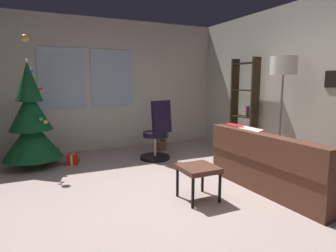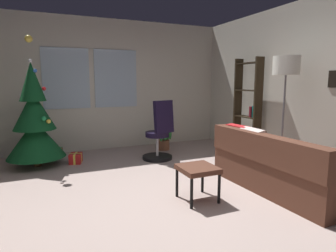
% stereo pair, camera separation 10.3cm
% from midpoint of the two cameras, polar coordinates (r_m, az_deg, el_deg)
% --- Properties ---
extents(ground_plane, '(5.02, 6.39, 0.10)m').
position_cam_midpoint_polar(ground_plane, '(3.60, 0.27, -15.85)').
color(ground_plane, '#AF9991').
extents(wall_back_with_windows, '(5.02, 0.12, 2.73)m').
position_cam_midpoint_polar(wall_back_with_windows, '(6.34, -12.76, 7.92)').
color(wall_back_with_windows, beige).
rests_on(wall_back_with_windows, ground_plane).
extents(wall_right_with_frames, '(0.12, 6.39, 2.73)m').
position_cam_midpoint_polar(wall_right_with_frames, '(4.95, 28.33, 6.82)').
color(wall_right_with_frames, beige).
rests_on(wall_right_with_frames, ground_plane).
extents(couch, '(1.73, 1.95, 0.81)m').
position_cam_midpoint_polar(couch, '(4.29, 23.39, -7.73)').
color(couch, '#553123').
rests_on(couch, ground_plane).
extents(footstool, '(0.43, 0.45, 0.43)m').
position_cam_midpoint_polar(footstool, '(3.58, 5.18, -8.82)').
color(footstool, '#553123').
rests_on(footstool, ground_plane).
extents(holiday_tree, '(0.96, 0.96, 2.19)m').
position_cam_midpoint_polar(holiday_tree, '(5.35, -25.92, 0.34)').
color(holiday_tree, '#4C331E').
rests_on(holiday_tree, ground_plane).
extents(gift_box_red, '(0.26, 0.30, 0.18)m').
position_cam_midpoint_polar(gift_box_red, '(5.44, -18.80, -6.17)').
color(gift_box_red, red).
rests_on(gift_box_red, ground_plane).
extents(gift_box_green, '(0.33, 0.25, 0.17)m').
position_cam_midpoint_polar(gift_box_green, '(6.00, -22.68, -5.07)').
color(gift_box_green, '#1E722D').
rests_on(gift_box_green, ground_plane).
extents(office_chair, '(0.56, 0.58, 1.11)m').
position_cam_midpoint_polar(office_chair, '(5.34, -2.74, -2.14)').
color(office_chair, black).
rests_on(office_chair, ground_plane).
extents(bookshelf, '(0.18, 0.64, 1.89)m').
position_cam_midpoint_polar(bookshelf, '(5.83, 14.32, 2.34)').
color(bookshelf, '#2C2315').
rests_on(bookshelf, ground_plane).
extents(floor_lamp, '(0.40, 0.40, 1.82)m').
position_cam_midpoint_polar(floor_lamp, '(4.78, 21.25, 9.75)').
color(floor_lamp, slate).
rests_on(floor_lamp, ground_plane).
extents(potted_plant, '(0.39, 0.37, 0.64)m').
position_cam_midpoint_polar(potted_plant, '(6.15, -1.85, -2.36)').
color(potted_plant, brown).
rests_on(potted_plant, ground_plane).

